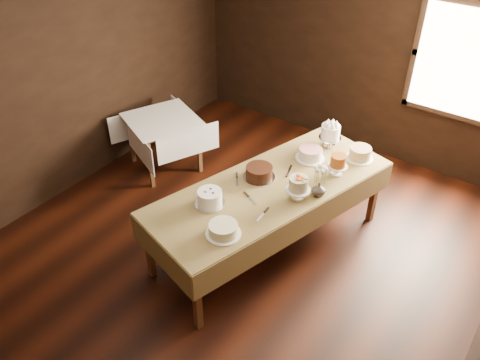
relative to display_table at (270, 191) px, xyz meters
name	(u,v)px	position (x,y,z in m)	size (l,w,h in m)	color
floor	(230,258)	(-0.24, -0.42, -0.78)	(5.00, 6.00, 0.01)	black
ceiling	(225,1)	(-0.24, -0.42, 2.02)	(5.00, 6.00, 0.01)	beige
wall_back	(362,53)	(-0.24, 2.58, 0.62)	(5.00, 0.02, 2.80)	black
wall_left	(59,85)	(-2.74, -0.42, 0.62)	(0.02, 6.00, 2.80)	black
window	(463,63)	(1.06, 2.52, 0.82)	(1.10, 0.05, 1.30)	#FFEABF
display_table	(270,191)	(0.00, 0.00, 0.00)	(1.74, 2.90, 0.84)	#452813
side_table	(163,125)	(-2.03, 0.52, -0.12)	(1.16, 1.16, 0.74)	#452813
cake_meringue	(330,136)	(0.12, 1.07, 0.19)	(0.30, 0.30, 0.28)	silver
cake_speckled	(360,153)	(0.53, 1.02, 0.13)	(0.31, 0.31, 0.14)	white
cake_lattice	(310,154)	(0.08, 0.70, 0.12)	(0.37, 0.37, 0.12)	white
cake_caramel	(337,166)	(0.46, 0.59, 0.17)	(0.23, 0.23, 0.25)	white
cake_chocolate	(259,172)	(-0.19, 0.06, 0.13)	(0.40, 0.40, 0.13)	silver
cake_flowers	(298,189)	(0.33, -0.01, 0.18)	(0.25, 0.25, 0.26)	white
cake_swirl	(210,198)	(-0.33, -0.60, 0.14)	(0.34, 0.34, 0.16)	silver
cake_cream	(223,230)	(0.05, -0.88, 0.12)	(0.35, 0.35, 0.12)	white
cake_server_a	(253,201)	(-0.01, -0.31, 0.07)	(0.24, 0.03, 0.01)	silver
cake_server_b	(261,217)	(0.20, -0.48, 0.07)	(0.24, 0.03, 0.01)	silver
cake_server_c	(290,169)	(0.00, 0.39, 0.07)	(0.24, 0.03, 0.01)	silver
cake_server_d	(312,192)	(0.41, 0.15, 0.07)	(0.24, 0.03, 0.01)	silver
cake_server_e	(237,182)	(-0.33, -0.15, 0.07)	(0.24, 0.03, 0.01)	silver
flower_vase	(319,189)	(0.48, 0.15, 0.14)	(0.14, 0.14, 0.15)	#2D2823
flower_bouquet	(320,174)	(0.48, 0.15, 0.33)	(0.14, 0.14, 0.20)	white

